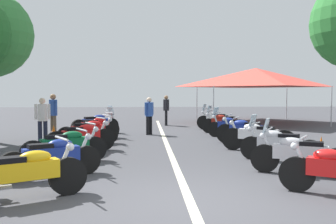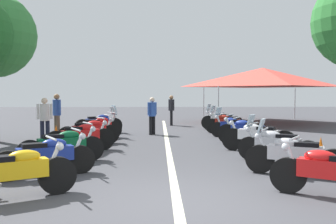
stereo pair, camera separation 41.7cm
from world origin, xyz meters
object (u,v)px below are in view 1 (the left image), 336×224
motorcycle_right_row_1 (299,153)px  bystander_3 (53,112)px  motorcycle_right_row_5 (231,126)px  traffic_cone_1 (54,134)px  motorcycle_right_row_3 (257,136)px  motorcycle_right_row_4 (246,131)px  motorcycle_left_row_3 (82,137)px  bystander_0 (166,108)px  motorcycle_left_row_5 (96,127)px  motorcycle_right_row_7 (217,120)px  motorcycle_left_row_2 (66,146)px  motorcycle_left_row_6 (96,123)px  motorcycle_left_row_4 (89,131)px  motorcycle_left_row_0 (25,173)px  traffic_cone_2 (321,148)px  motorcycle_right_row_6 (223,123)px  motorcycle_left_row_1 (52,156)px  bystander_1 (43,117)px  event_tent (256,77)px  motorcycle_right_row_2 (278,144)px  bystander_2 (149,113)px

motorcycle_right_row_1 → bystander_3: bystander_3 is taller
motorcycle_right_row_5 → traffic_cone_1: (-0.83, 6.59, -0.17)m
motorcycle_right_row_3 → motorcycle_right_row_4: bearing=-63.8°
motorcycle_left_row_3 → bystander_0: bearing=40.8°
motorcycle_left_row_5 → motorcycle_right_row_7: size_ratio=0.92×
motorcycle_left_row_2 → motorcycle_left_row_6: bearing=60.7°
traffic_cone_1 → bystander_3: bystander_3 is taller
motorcycle_left_row_4 → motorcycle_right_row_1: (-4.87, -5.19, 0.00)m
motorcycle_left_row_0 → motorcycle_left_row_3: bearing=59.0°
motorcycle_left_row_4 → traffic_cone_2: (-3.06, -6.56, -0.17)m
motorcycle_right_row_7 → traffic_cone_2: 8.01m
motorcycle_right_row_3 → motorcycle_right_row_7: motorcycle_right_row_7 is taller
motorcycle_left_row_5 → motorcycle_right_row_3: size_ratio=0.86×
motorcycle_right_row_7 → traffic_cone_1: (-4.03, 6.64, -0.18)m
bystander_0 → motorcycle_right_row_4: bearing=110.9°
motorcycle_right_row_1 → traffic_cone_1: 8.68m
motorcycle_right_row_3 → motorcycle_right_row_5: 3.32m
motorcycle_right_row_3 → motorcycle_right_row_6: bearing=-61.6°
motorcycle_left_row_0 → bystander_3: bystander_3 is taller
motorcycle_left_row_4 → traffic_cone_2: motorcycle_left_row_4 is taller
motorcycle_right_row_3 → motorcycle_left_row_5: bearing=-3.3°
motorcycle_left_row_1 → motorcycle_left_row_2: bearing=62.8°
bystander_1 → motorcycle_right_row_5: bearing=79.2°
motorcycle_left_row_0 → motorcycle_left_row_6: size_ratio=0.98×
motorcycle_left_row_1 → motorcycle_left_row_4: bearing=61.2°
motorcycle_right_row_5 → bystander_3: (0.84, 7.01, 0.55)m
event_tent → motorcycle_left_row_1: bearing=148.8°
motorcycle_left_row_3 → motorcycle_right_row_2: 5.57m
bystander_1 → motorcycle_left_row_1: bearing=-3.5°
motorcycle_left_row_1 → traffic_cone_1: (5.67, 1.35, -0.16)m
motorcycle_right_row_5 → event_tent: (7.27, -3.11, 2.19)m
motorcycle_left_row_0 → motorcycle_right_row_3: motorcycle_right_row_3 is taller
motorcycle_left_row_0 → bystander_0: (13.84, -3.04, 0.48)m
motorcycle_right_row_4 → bystander_3: 7.58m
motorcycle_left_row_6 → event_tent: bearing=4.4°
motorcycle_left_row_3 → bystander_1: bearing=99.3°
motorcycle_left_row_6 → motorcycle_right_row_2: 8.65m
motorcycle_right_row_7 → bystander_3: 7.46m
motorcycle_right_row_3 → motorcycle_right_row_4: (1.54, -0.05, -0.00)m
motorcycle_right_row_5 → bystander_3: bystander_3 is taller
motorcycle_right_row_5 → motorcycle_right_row_6: 1.57m
motorcycle_right_row_6 → traffic_cone_2: bearing=130.3°
motorcycle_right_row_4 → bystander_2: (3.09, 3.26, 0.44)m
motorcycle_right_row_2 → motorcycle_right_row_3: 1.67m
motorcycle_left_row_5 → motorcycle_right_row_3: bearing=-66.5°
bystander_2 → bystander_0: bearing=118.2°
traffic_cone_1 → traffic_cone_2: (-3.88, -7.92, 0.00)m
motorcycle_left_row_2 → bystander_1: 4.16m
motorcycle_left_row_5 → motorcycle_right_row_1: 8.21m
motorcycle_right_row_3 → bystander_2: 5.65m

